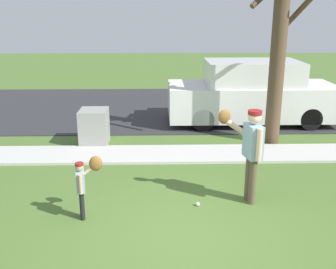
{
  "coord_description": "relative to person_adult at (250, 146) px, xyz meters",
  "views": [
    {
      "loc": [
        -0.36,
        -5.48,
        3.34
      ],
      "look_at": [
        -0.18,
        2.06,
        1.0
      ],
      "focal_mm": 43.02,
      "sensor_mm": 36.0,
      "label": 1
    }
  ],
  "objects": [
    {
      "name": "utility_cabinet",
      "position": [
        -3.26,
        3.37,
        -0.61
      ],
      "size": [
        0.7,
        0.79,
        0.91
      ],
      "primitive_type": "cube",
      "color": "gray",
      "rests_on": "ground"
    },
    {
      "name": "road_surface",
      "position": [
        -1.24,
        7.45,
        -1.06
      ],
      "size": [
        36.0,
        6.8,
        0.02
      ],
      "primitive_type": "cube",
      "color": "#2D2D30",
      "rests_on": "ground"
    },
    {
      "name": "baseball",
      "position": [
        -0.92,
        -0.17,
        -1.03
      ],
      "size": [
        0.07,
        0.07,
        0.07
      ],
      "primitive_type": "sphere",
      "color": "white",
      "rests_on": "ground"
    },
    {
      "name": "person_adult",
      "position": [
        0.0,
        0.0,
        0.0
      ],
      "size": [
        0.76,
        0.6,
        1.7
      ],
      "rotation": [
        0.0,
        0.0,
        -2.95
      ],
      "color": "brown",
      "rests_on": "ground"
    },
    {
      "name": "ground_plane",
      "position": [
        -1.24,
        2.35,
        -1.07
      ],
      "size": [
        48.0,
        48.0,
        0.0
      ],
      "primitive_type": "plane",
      "color": "#4C6B2D"
    },
    {
      "name": "parked_van_white",
      "position": [
        1.22,
        5.31,
        -0.16
      ],
      "size": [
        5.0,
        1.95,
        1.88
      ],
      "rotation": [
        0.0,
        0.0,
        3.14
      ],
      "color": "silver",
      "rests_on": "road_surface"
    },
    {
      "name": "street_tree_near",
      "position": [
        1.36,
        3.39,
        1.69
      ],
      "size": [
        1.85,
        1.88,
        5.19
      ],
      "color": "brown",
      "rests_on": "ground"
    },
    {
      "name": "sidewalk_strip",
      "position": [
        -1.24,
        2.45,
        -1.04
      ],
      "size": [
        36.0,
        1.2,
        0.06
      ],
      "primitive_type": "cube",
      "color": "beige",
      "rests_on": "ground"
    },
    {
      "name": "person_child",
      "position": [
        -2.81,
        -0.52,
        -0.39
      ],
      "size": [
        0.44,
        0.46,
        1.03
      ],
      "rotation": [
        0.0,
        0.0,
        0.19
      ],
      "color": "black",
      "rests_on": "ground"
    }
  ]
}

